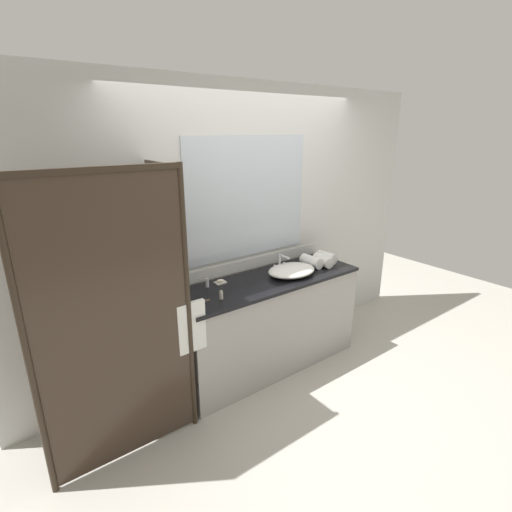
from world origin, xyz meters
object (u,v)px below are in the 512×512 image
Objects in this scene: amenity_bottle_body_wash at (207,283)px; rolled_towel_middle at (323,261)px; soap_dish at (220,282)px; rolled_towel_near_edge at (327,257)px; faucet at (280,264)px; rolled_towel_far_edge at (311,261)px; amenity_bottle_shampoo at (221,295)px; sink_basin at (292,270)px.

amenity_bottle_body_wash is 0.37× the size of rolled_towel_middle.
soap_dish is 0.49× the size of rolled_towel_near_edge.
faucet is 0.81× the size of rolled_towel_middle.
amenity_bottle_body_wash is at bearing 171.31° from rolled_towel_far_edge.
soap_dish is 0.34m from amenity_bottle_shampoo.
rolled_towel_near_edge reaches higher than amenity_bottle_body_wash.
rolled_towel_near_edge is at bearing -11.94° from faucet.
rolled_towel_near_edge is at bearing 5.22° from amenity_bottle_shampoo.
rolled_towel_far_edge reaches higher than soap_dish.
amenity_bottle_body_wash reaches higher than amenity_bottle_shampoo.
rolled_towel_middle is at bearing -154.47° from rolled_towel_near_edge.
sink_basin is at bearing -174.24° from rolled_towel_near_edge.
soap_dish is (-0.64, 0.06, -0.04)m from faucet.
sink_basin is 0.81m from amenity_bottle_body_wash.
rolled_towel_near_edge is (1.34, 0.12, 0.02)m from amenity_bottle_shampoo.
faucet is 0.44m from rolled_towel_middle.
amenity_bottle_body_wash is 0.34× the size of rolled_towel_far_edge.
amenity_bottle_shampoo is at bearing -120.33° from soap_dish.
rolled_towel_middle is (-0.11, -0.05, 0.00)m from rolled_towel_near_edge.
faucet is 0.65m from soap_dish.
rolled_towel_near_edge is at bearing 5.76° from sink_basin.
rolled_towel_near_edge is 0.22m from rolled_towel_far_edge.
faucet is (0.00, 0.16, 0.01)m from sink_basin.
faucet is 0.54m from rolled_towel_near_edge.
rolled_towel_far_edge is at bearing -10.31° from soap_dish.
amenity_bottle_shampoo is at bearing -174.04° from rolled_towel_far_edge.
amenity_bottle_shampoo is 1.23m from rolled_towel_middle.
rolled_towel_near_edge is at bearing -7.00° from amenity_bottle_body_wash.
sink_basin is 0.68m from soap_dish.
soap_dish is at bearing 169.69° from rolled_towel_far_edge.
rolled_towel_middle is at bearing -10.10° from amenity_bottle_body_wash.
rolled_towel_middle is 0.94× the size of rolled_towel_far_edge.
soap_dish is at bearing 2.94° from amenity_bottle_body_wash.
sink_basin is 2.27× the size of rolled_towel_middle.
rolled_towel_near_edge is 0.96× the size of rolled_towel_middle.
rolled_towel_near_edge reaches higher than soap_dish.
rolled_towel_middle is at bearing 0.04° from sink_basin.
rolled_towel_far_edge reaches higher than rolled_towel_near_edge.
rolled_towel_far_edge is (0.30, -0.12, 0.00)m from faucet.
amenity_bottle_body_wash is (-0.78, 0.05, -0.02)m from faucet.
amenity_bottle_shampoo is (-0.17, -0.29, 0.02)m from soap_dish.
sink_basin is at bearing -171.14° from rolled_towel_far_edge.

